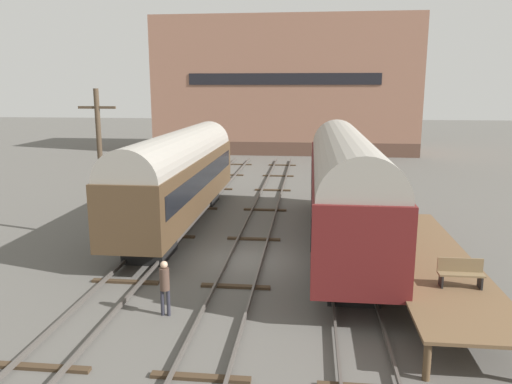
{
  "coord_description": "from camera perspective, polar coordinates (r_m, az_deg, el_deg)",
  "views": [
    {
      "loc": [
        2.67,
        -20.27,
        7.3
      ],
      "look_at": [
        0.0,
        3.97,
        2.2
      ],
      "focal_mm": 35.0,
      "sensor_mm": 36.0,
      "label": 1
    }
  ],
  "objects": [
    {
      "name": "warehouse_building",
      "position": [
        59.65,
        3.45,
        11.97
      ],
      "size": [
        29.21,
        10.88,
        14.96
      ],
      "color": "brown",
      "rests_on": "ground"
    },
    {
      "name": "track_right",
      "position": [
        21.56,
        10.24,
        -7.78
      ],
      "size": [
        2.6,
        60.0,
        0.26
      ],
      "color": "#4C4742",
      "rests_on": "ground"
    },
    {
      "name": "utility_pole",
      "position": [
        24.98,
        -17.35,
        3.22
      ],
      "size": [
        1.8,
        0.24,
        7.28
      ],
      "color": "#473828",
      "rests_on": "ground"
    },
    {
      "name": "station_platform",
      "position": [
        19.85,
        19.08,
        -7.23
      ],
      "size": [
        3.12,
        13.15,
        1.13
      ],
      "color": "brown",
      "rests_on": "ground"
    },
    {
      "name": "bench",
      "position": [
        17.18,
        22.34,
        -8.43
      ],
      "size": [
        1.4,
        0.4,
        0.91
      ],
      "color": "brown",
      "rests_on": "station_platform"
    },
    {
      "name": "ground_plane",
      "position": [
        21.71,
        -1.16,
        -7.84
      ],
      "size": [
        200.0,
        200.0,
        0.0
      ],
      "primitive_type": "plane",
      "color": "#56544F"
    },
    {
      "name": "train_car_maroon",
      "position": [
        23.3,
        10.08,
        1.17
      ],
      "size": [
        3.05,
        17.41,
        5.4
      ],
      "color": "black",
      "rests_on": "ground"
    },
    {
      "name": "track_middle",
      "position": [
        21.66,
        -1.16,
        -7.49
      ],
      "size": [
        2.6,
        60.0,
        0.26
      ],
      "color": "#4C4742",
      "rests_on": "ground"
    },
    {
      "name": "train_car_brown",
      "position": [
        26.91,
        -8.72,
        2.28
      ],
      "size": [
        2.85,
        16.31,
        5.09
      ],
      "color": "black",
      "rests_on": "ground"
    },
    {
      "name": "track_left",
      "position": [
        22.59,
        -12.01,
        -6.93
      ],
      "size": [
        2.6,
        60.0,
        0.26
      ],
      "color": "#4C4742",
      "rests_on": "ground"
    },
    {
      "name": "person_worker",
      "position": [
        16.63,
        -10.4,
        -10.15
      ],
      "size": [
        0.32,
        0.32,
        1.87
      ],
      "color": "#282833",
      "rests_on": "ground"
    }
  ]
}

